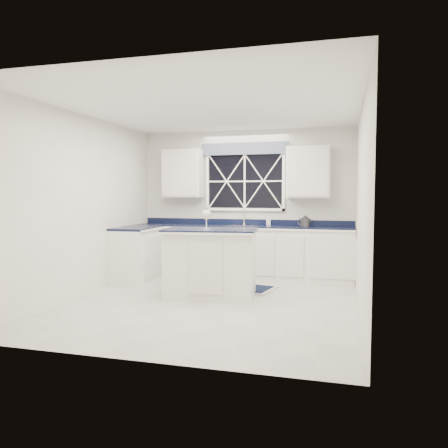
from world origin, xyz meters
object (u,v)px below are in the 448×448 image
(faucet, at_px, (244,216))
(wine_glass, at_px, (206,215))
(kettle, at_px, (305,221))
(soap_bottle, at_px, (268,221))
(island, at_px, (211,262))
(dishwasher, at_px, (185,252))

(faucet, bearing_deg, wine_glass, -94.00)
(faucet, height_order, kettle, faucet)
(kettle, distance_m, wine_glass, 2.16)
(kettle, distance_m, soap_bottle, 0.71)
(faucet, relative_size, island, 0.21)
(wine_glass, bearing_deg, faucet, 86.00)
(island, distance_m, soap_bottle, 1.97)
(faucet, relative_size, kettle, 1.09)
(dishwasher, distance_m, kettle, 2.33)
(kettle, xyz_separation_m, soap_bottle, (-0.69, 0.20, -0.01))
(dishwasher, relative_size, faucet, 2.72)
(island, height_order, soap_bottle, soap_bottle)
(dishwasher, bearing_deg, faucet, 10.02)
(island, height_order, wine_glass, wine_glass)
(island, bearing_deg, kettle, 46.05)
(soap_bottle, bearing_deg, wine_glass, -106.95)
(dishwasher, height_order, faucet, faucet)
(faucet, distance_m, island, 1.89)
(dishwasher, bearing_deg, wine_glass, -60.52)
(dishwasher, height_order, kettle, kettle)
(island, relative_size, kettle, 5.17)
(faucet, bearing_deg, island, -93.31)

